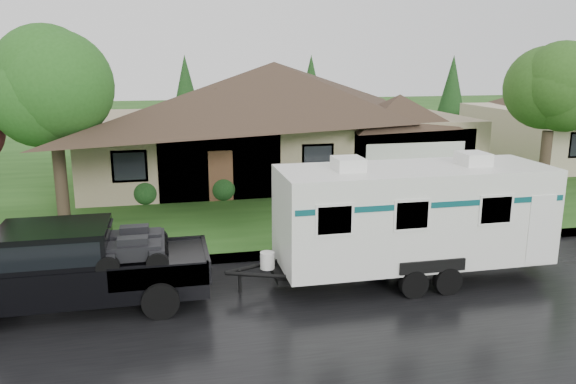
# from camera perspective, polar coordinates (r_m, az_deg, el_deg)

# --- Properties ---
(ground) EXTENTS (140.00, 140.00, 0.00)m
(ground) POSITION_cam_1_polar(r_m,az_deg,el_deg) (15.29, 1.45, -9.35)
(ground) COLOR #224A17
(ground) RESTS_ON ground
(road) EXTENTS (140.00, 8.00, 0.01)m
(road) POSITION_cam_1_polar(r_m,az_deg,el_deg) (13.53, 3.53, -12.53)
(road) COLOR black
(road) RESTS_ON ground
(curb) EXTENTS (140.00, 0.50, 0.15)m
(curb) POSITION_cam_1_polar(r_m,az_deg,el_deg) (17.31, -0.34, -6.30)
(curb) COLOR gray
(curb) RESTS_ON ground
(lawn) EXTENTS (140.00, 26.00, 0.15)m
(lawn) POSITION_cam_1_polar(r_m,az_deg,el_deg) (29.47, -5.57, 1.94)
(lawn) COLOR #224A17
(lawn) RESTS_ON ground
(house_main) EXTENTS (19.44, 10.80, 6.90)m
(house_main) POSITION_cam_1_polar(r_m,az_deg,el_deg) (28.20, -0.75, 8.71)
(house_main) COLOR gray
(house_main) RESTS_ON lawn
(tree_left_green) EXTENTS (4.16, 4.16, 6.89)m
(tree_left_green) POSITION_cam_1_polar(r_m,az_deg,el_deg) (21.25, -22.85, 9.73)
(tree_left_green) COLOR #382B1E
(tree_left_green) RESTS_ON lawn
(tree_right_green) EXTENTS (3.97, 3.97, 6.58)m
(tree_right_green) POSITION_cam_1_polar(r_m,az_deg,el_deg) (25.16, 25.29, 9.43)
(tree_right_green) COLOR #382B1E
(tree_right_green) RESTS_ON lawn
(shrub_row) EXTENTS (13.60, 1.00, 1.00)m
(shrub_row) POSITION_cam_1_polar(r_m,az_deg,el_deg) (24.19, 0.78, 0.86)
(shrub_row) COLOR #143814
(shrub_row) RESTS_ON lawn
(pickup_truck) EXTENTS (6.24, 2.37, 2.08)m
(pickup_truck) POSITION_cam_1_polar(r_m,az_deg,el_deg) (14.51, -21.29, -6.87)
(pickup_truck) COLOR black
(pickup_truck) RESTS_ON ground
(travel_trailer) EXTENTS (7.70, 2.70, 3.45)m
(travel_trailer) POSITION_cam_1_polar(r_m,az_deg,el_deg) (15.49, 12.59, -2.21)
(travel_trailer) COLOR white
(travel_trailer) RESTS_ON ground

